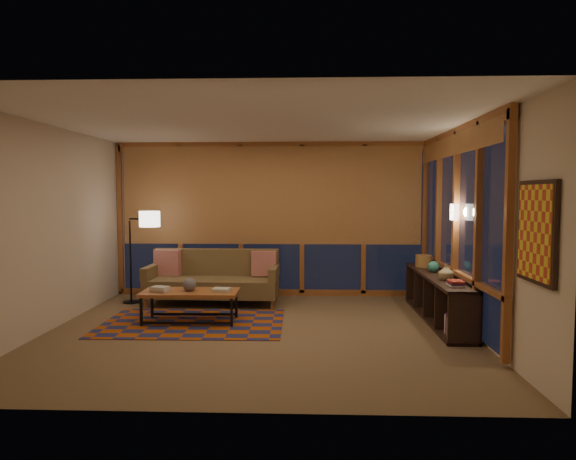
{
  "coord_description": "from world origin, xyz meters",
  "views": [
    {
      "loc": [
        0.64,
        -6.57,
        1.79
      ],
      "look_at": [
        0.37,
        0.51,
        1.3
      ],
      "focal_mm": 32.0,
      "sensor_mm": 36.0,
      "label": 1
    }
  ],
  "objects_px": {
    "floor_lamp": "(130,257)",
    "bookshelf": "(438,298)",
    "sofa": "(213,278)",
    "coffee_table": "(190,307)"
  },
  "relations": [
    {
      "from": "floor_lamp",
      "to": "bookshelf",
      "type": "height_order",
      "value": "floor_lamp"
    },
    {
      "from": "sofa",
      "to": "floor_lamp",
      "type": "xyz_separation_m",
      "value": [
        -1.37,
        0.07,
        0.33
      ]
    },
    {
      "from": "floor_lamp",
      "to": "bookshelf",
      "type": "bearing_deg",
      "value": -3.33
    },
    {
      "from": "floor_lamp",
      "to": "bookshelf",
      "type": "relative_size",
      "value": 0.59
    },
    {
      "from": "sofa",
      "to": "coffee_table",
      "type": "distance_m",
      "value": 1.22
    },
    {
      "from": "coffee_table",
      "to": "bookshelf",
      "type": "xyz_separation_m",
      "value": [
        3.49,
        0.27,
        0.1
      ]
    },
    {
      "from": "coffee_table",
      "to": "floor_lamp",
      "type": "distance_m",
      "value": 1.88
    },
    {
      "from": "floor_lamp",
      "to": "sofa",
      "type": "bearing_deg",
      "value": 5.53
    },
    {
      "from": "sofa",
      "to": "coffee_table",
      "type": "relative_size",
      "value": 1.57
    },
    {
      "from": "coffee_table",
      "to": "floor_lamp",
      "type": "height_order",
      "value": "floor_lamp"
    }
  ]
}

